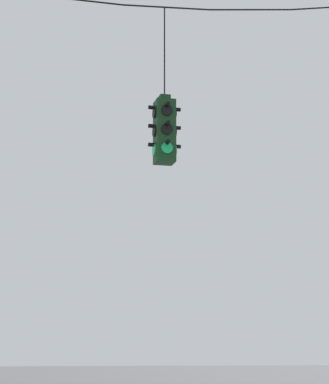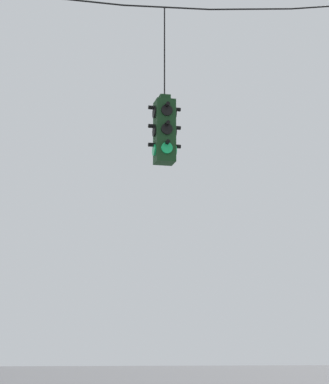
# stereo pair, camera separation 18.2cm
# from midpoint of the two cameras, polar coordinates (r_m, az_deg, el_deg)

# --- Properties ---
(traffic_light_near_right_pole) EXTENTS (0.58, 0.58, 2.92)m
(traffic_light_near_right_pole) POSITION_cam_midpoint_polar(r_m,az_deg,el_deg) (13.16, -0.40, 4.72)
(traffic_light_near_right_pole) COLOR #143819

